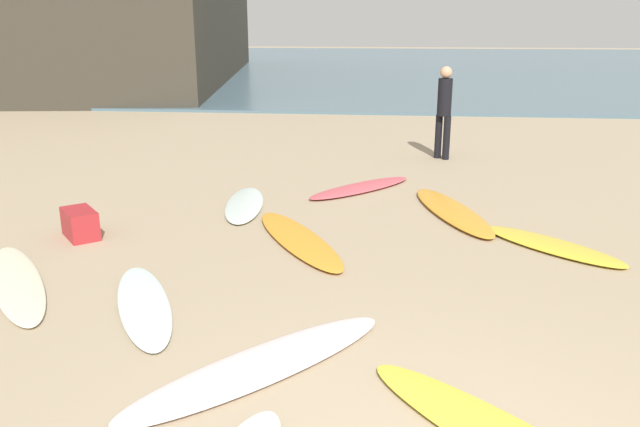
% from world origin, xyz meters
% --- Properties ---
extents(ocean_water, '(120.00, 40.00, 0.08)m').
position_xyz_m(ocean_water, '(0.00, 35.75, 0.04)').
color(ocean_water, slate).
rests_on(ocean_water, ground_plane).
extents(surfboard_0, '(1.75, 1.75, 0.08)m').
position_xyz_m(surfboard_0, '(1.74, 4.67, 0.04)').
color(surfboard_0, yellow).
rests_on(surfboard_0, ground_plane).
extents(surfboard_1, '(1.30, 2.58, 0.09)m').
position_xyz_m(surfboard_1, '(0.65, 6.02, 0.04)').
color(surfboard_1, gold).
rests_on(surfboard_1, ground_plane).
extents(surfboard_2, '(0.79, 2.03, 0.07)m').
position_xyz_m(surfboard_2, '(-2.45, 6.09, 0.04)').
color(surfboard_2, white).
rests_on(surfboard_2, ground_plane).
extents(surfboard_4, '(2.19, 2.26, 0.08)m').
position_xyz_m(surfboard_4, '(-1.32, 1.50, 0.04)').
color(surfboard_4, silver).
rests_on(surfboard_4, ground_plane).
extents(surfboard_5, '(1.88, 1.93, 0.08)m').
position_xyz_m(surfboard_5, '(-0.74, 7.24, 0.04)').
color(surfboard_5, '#D3555E').
rests_on(surfboard_5, ground_plane).
extents(surfboard_6, '(1.85, 2.29, 0.06)m').
position_xyz_m(surfboard_6, '(-4.27, 2.94, 0.03)').
color(surfboard_6, '#EAE8C7').
rests_on(surfboard_6, ground_plane).
extents(surfboard_9, '(1.68, 2.44, 0.08)m').
position_xyz_m(surfboard_9, '(-1.43, 4.59, 0.04)').
color(surfboard_9, orange).
rests_on(surfboard_9, ground_plane).
extents(surfboard_10, '(1.34, 2.06, 0.07)m').
position_xyz_m(surfboard_10, '(-2.70, 2.52, 0.04)').
color(surfboard_10, white).
rests_on(surfboard_10, ground_plane).
extents(beachgoer_near, '(0.39, 0.39, 1.84)m').
position_xyz_m(beachgoer_near, '(0.80, 9.87, 1.04)').
color(beachgoer_near, black).
rests_on(beachgoer_near, ground_plane).
extents(beach_cooler, '(0.65, 0.68, 0.37)m').
position_xyz_m(beach_cooler, '(-4.28, 4.49, 0.19)').
color(beach_cooler, '#B2282D').
rests_on(beach_cooler, ground_plane).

